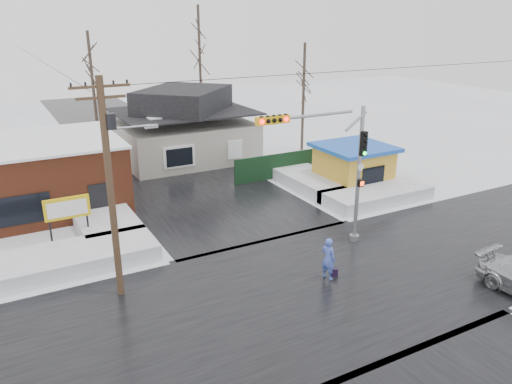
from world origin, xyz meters
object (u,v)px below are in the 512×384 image
utility_pole (111,178)px  marquee_sign (67,209)px  traffic_signal (335,160)px  kiosk (353,166)px  pedestrian (328,259)px

utility_pole → marquee_sign: utility_pole is taller
traffic_signal → kiosk: (7.07, 7.03, -3.08)m
traffic_signal → utility_pole: (-10.36, 0.53, 0.57)m
marquee_sign → utility_pole: bearing=-79.9°
marquee_sign → kiosk: size_ratio=0.55×
kiosk → pedestrian: bearing=-133.5°
marquee_sign → pedestrian: size_ratio=1.32×
utility_pole → kiosk: utility_pole is taller
marquee_sign → pedestrian: (9.38, -9.10, -0.95)m
marquee_sign → pedestrian: 13.10m
utility_pole → pedestrian: bearing=-20.5°
traffic_signal → pedestrian: 4.85m
utility_pole → traffic_signal: bearing=-2.9°
kiosk → utility_pole: bearing=-159.6°
traffic_signal → kiosk: 10.43m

